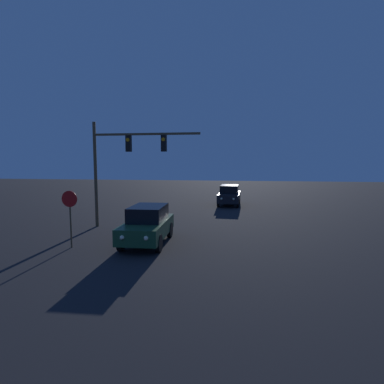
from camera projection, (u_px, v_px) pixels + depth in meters
name	position (u px, v px, depth m)	size (l,w,h in m)	color
car_near	(148.00, 224.00, 13.74)	(1.91, 4.19, 1.72)	#1E4728
car_far	(229.00, 195.00, 25.92)	(1.97, 4.21, 1.72)	black
traffic_signal_mast	(122.00, 156.00, 16.78)	(6.12, 0.30, 5.98)	brown
stop_sign	(70.00, 208.00, 12.94)	(0.71, 0.07, 2.51)	brown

